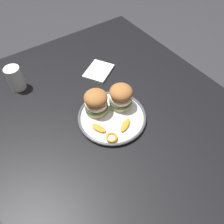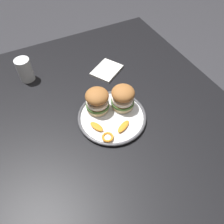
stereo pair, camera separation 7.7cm
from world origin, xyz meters
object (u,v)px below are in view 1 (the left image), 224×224
at_px(dining_table, 121,135).
at_px(drinking_glass, 16,79).
at_px(dinner_plate, 112,117).
at_px(sandwich_half_right, 121,96).
at_px(sandwich_half_left, 96,102).

xyz_separation_m(dining_table, drinking_glass, (0.44, 0.26, 0.13)).
height_order(dinner_plate, sandwich_half_right, sandwich_half_right).
bearing_deg(sandwich_half_right, drinking_glass, 40.79).
height_order(dining_table, drinking_glass, drinking_glass).
height_order(sandwich_half_left, drinking_glass, sandwich_half_left).
distance_m(dining_table, sandwich_half_right, 0.18).
xyz_separation_m(dinner_plate, sandwich_half_left, (0.06, 0.04, 0.06)).
bearing_deg(dining_table, sandwich_half_left, 24.64).
bearing_deg(drinking_glass, dining_table, -148.99).
bearing_deg(dining_table, drinking_glass, 31.01).
distance_m(dinner_plate, sandwich_half_left, 0.09).
height_order(dining_table, dinner_plate, dinner_plate).
xyz_separation_m(dining_table, dinner_plate, (0.05, 0.01, 0.09)).
bearing_deg(dinner_plate, dining_table, -163.32).
bearing_deg(drinking_glass, dinner_plate, -147.54).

